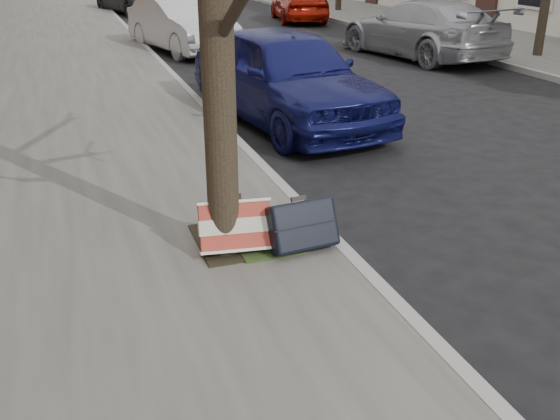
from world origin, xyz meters
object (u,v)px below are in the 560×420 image
object	(u,v)px
suitcase_navy	(302,225)
car_near_mid	(182,25)
suitcase_red	(235,226)
car_near_front	(286,76)

from	to	relation	value
suitcase_navy	car_near_mid	world-z (taller)	car_near_mid
suitcase_red	suitcase_navy	size ratio (longest dim) A/B	1.01
car_near_front	car_near_mid	xyz separation A→B (m)	(-0.18, 7.22, -0.05)
suitcase_navy	car_near_mid	xyz separation A→B (m)	(1.21, 11.53, 0.32)
car_near_mid	car_near_front	bearing A→B (deg)	-101.53
suitcase_red	car_near_mid	distance (m)	11.51
suitcase_navy	car_near_mid	size ratio (longest dim) A/B	0.14
suitcase_red	car_near_mid	xyz separation A→B (m)	(1.75, 11.37, 0.32)
suitcase_red	suitcase_navy	xyz separation A→B (m)	(0.54, -0.16, 0.00)
car_near_front	suitcase_navy	bearing A→B (deg)	-116.00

